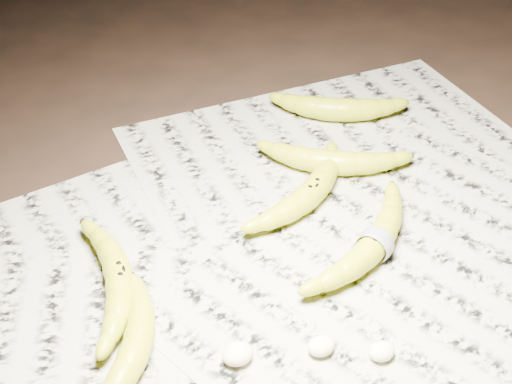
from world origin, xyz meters
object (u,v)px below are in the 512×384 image
banana_center (312,190)px  banana_taped (375,242)px  banana_left_a (119,276)px  banana_upper_b (338,107)px  banana_upper_a (332,160)px  banana_left_b (136,344)px

banana_center → banana_taped: same height
banana_left_a → banana_upper_b: 0.45m
banana_upper_a → banana_left_b: bearing=-116.5°
banana_left_b → banana_upper_a: banana_upper_a is taller
banana_upper_b → banana_left_b: bearing=-112.8°
banana_left_b → banana_upper_b: size_ratio=0.94×
banana_left_a → banana_upper_a: bearing=-63.9°
banana_left_a → banana_left_b: bearing=-176.2°
banana_left_b → banana_upper_a: (0.35, 0.17, 0.00)m
banana_upper_a → banana_upper_b: bearing=90.2°
banana_center → banana_upper_b: size_ratio=1.08×
banana_left_b → banana_upper_b: banana_upper_b is taller
banana_taped → banana_upper_b: banana_upper_b is taller
banana_left_a → banana_upper_b: banana_upper_b is taller
banana_left_a → banana_taped: size_ratio=0.91×
banana_left_b → banana_center: banana_center is taller
banana_left_b → banana_center: (0.29, 0.13, 0.00)m
banana_upper_b → banana_taped: bearing=-81.3°
banana_center → banana_upper_a: (0.06, 0.04, 0.00)m
banana_left_a → banana_upper_a: (0.33, 0.07, 0.00)m
banana_left_a → banana_center: size_ratio=0.98×
banana_left_a → banana_upper_a: banana_upper_a is taller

